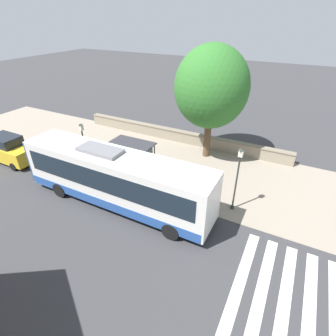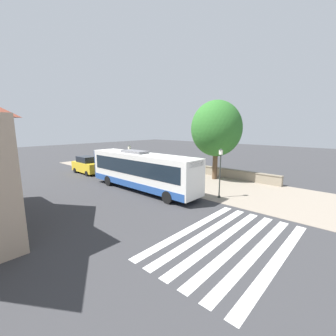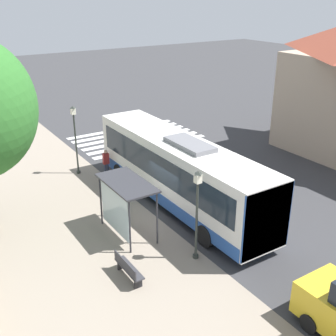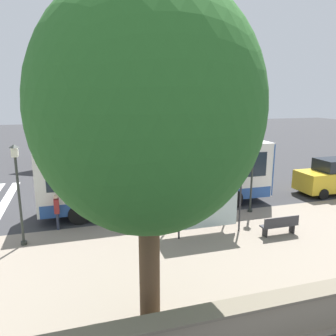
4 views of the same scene
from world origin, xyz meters
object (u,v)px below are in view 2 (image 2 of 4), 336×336
(street_lamp_far, at_px, (130,159))
(bus_shelter, at_px, (160,162))
(bus, at_px, (141,170))
(shade_tree, at_px, (216,129))
(street_lamp_near, at_px, (220,169))
(bench, at_px, (151,172))
(parked_car_behind_bus, at_px, (87,165))
(pedestrian, at_px, (198,187))

(street_lamp_far, bearing_deg, bus_shelter, 116.13)
(bus, height_order, shade_tree, shade_tree)
(street_lamp_near, height_order, street_lamp_far, street_lamp_near)
(bus, relative_size, bench, 7.19)
(parked_car_behind_bus, bearing_deg, bus_shelter, 107.51)
(street_lamp_near, distance_m, parked_car_behind_bus, 17.81)
(bus_shelter, relative_size, street_lamp_near, 0.76)
(pedestrian, distance_m, parked_car_behind_bus, 16.34)
(pedestrian, bearing_deg, street_lamp_far, -92.91)
(bus, xyz_separation_m, pedestrian, (-1.55, 5.26, -0.92))
(bus_shelter, distance_m, parked_car_behind_bus, 10.48)
(pedestrian, xyz_separation_m, street_lamp_far, (-0.49, -9.55, 1.35))
(bus_shelter, xyz_separation_m, street_lamp_near, (0.80, 7.66, 0.37))
(bus, distance_m, street_lamp_far, 4.76)
(bench, relative_size, shade_tree, 0.20)
(pedestrian, height_order, street_lamp_near, street_lamp_near)
(bus, height_order, pedestrian, bus)
(bus_shelter, distance_m, street_lamp_near, 7.71)
(street_lamp_far, bearing_deg, pedestrian, 87.09)
(pedestrian, bearing_deg, shade_tree, -159.91)
(street_lamp_near, bearing_deg, parked_car_behind_bus, -82.42)
(bus, relative_size, parked_car_behind_bus, 2.64)
(bus, distance_m, shade_tree, 9.79)
(pedestrian, relative_size, bench, 0.97)
(shade_tree, bearing_deg, bus, -17.19)
(bus, height_order, street_lamp_near, street_lamp_near)
(parked_car_behind_bus, bearing_deg, shade_tree, 120.79)
(shade_tree, bearing_deg, parked_car_behind_bus, -59.21)
(pedestrian, height_order, parked_car_behind_bus, parked_car_behind_bus)
(bus_shelter, xyz_separation_m, street_lamp_far, (1.57, -3.19, 0.22))
(bus_shelter, height_order, street_lamp_far, street_lamp_far)
(street_lamp_far, height_order, parked_car_behind_bus, street_lamp_far)
(pedestrian, relative_size, shade_tree, 0.19)
(bench, xyz_separation_m, parked_car_behind_bus, (4.52, -7.05, 0.56))
(bus_shelter, height_order, bench, bus_shelter)
(pedestrian, relative_size, parked_car_behind_bus, 0.36)
(street_lamp_near, xyz_separation_m, shade_tree, (-5.83, -3.89, 3.19))
(bus, bearing_deg, parked_car_behind_bus, -92.39)
(street_lamp_near, relative_size, street_lamp_far, 1.06)
(shade_tree, bearing_deg, bus_shelter, -36.81)
(street_lamp_far, bearing_deg, shade_tree, 133.48)
(street_lamp_near, height_order, parked_car_behind_bus, street_lamp_near)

